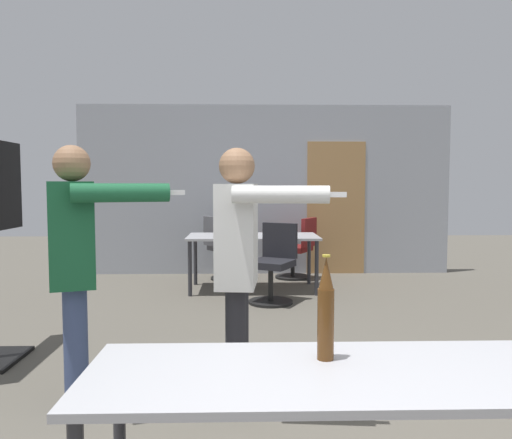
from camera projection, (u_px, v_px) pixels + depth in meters
The scene contains 10 objects.
back_wall at pixel (267, 190), 7.75m from camera, with size 5.74×0.12×2.61m.
conference_table_near at pixel (357, 389), 1.79m from camera, with size 1.95×0.64×0.72m.
conference_table_far at pixel (253, 240), 6.54m from camera, with size 1.70×0.83×0.72m.
person_left_plaid at pixel (239, 254), 3.00m from camera, with size 0.73×0.64×1.60m.
person_near_casual at pixel (76, 254), 3.00m from camera, with size 0.86×0.63×1.62m.
office_chair_mid_tucked at pixel (224, 250), 7.25m from camera, with size 0.68×0.67×0.93m.
office_chair_far_right at pixel (273, 266), 5.88m from camera, with size 0.64×0.67×0.92m.
office_chair_far_left at pixel (297, 251), 7.36m from camera, with size 0.68×0.65×0.90m.
beer_bottle at pixel (326, 310), 1.88m from camera, with size 0.06×0.06×0.40m.
drink_cup at pixel (244, 232), 6.44m from camera, with size 0.08×0.08×0.11m.
Camera 1 is at (-0.35, -1.50, 1.38)m, focal length 35.00 mm.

